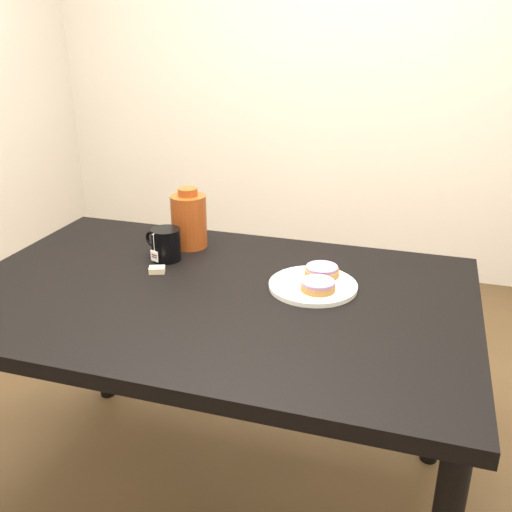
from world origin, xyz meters
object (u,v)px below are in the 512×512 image
at_px(plate, 313,285).
at_px(bagel_back, 322,271).
at_px(mug, 166,244).
at_px(teabag_pouch, 157,270).
at_px(bagel_package, 189,220).
at_px(table, 214,317).
at_px(bagel_front, 318,285).

bearing_deg(plate, bagel_back, 80.19).
distance_m(mug, teabag_pouch, 0.11).
height_order(bagel_back, teabag_pouch, bagel_back).
bearing_deg(bagel_back, bagel_package, 164.41).
relative_size(table, bagel_front, 10.89).
bearing_deg(bagel_package, teabag_pouch, -91.78).
height_order(bagel_back, mug, mug).
height_order(bagel_front, teabag_pouch, bagel_front).
relative_size(plate, mug, 1.71).
height_order(table, mug, mug).
xyz_separation_m(plate, bagel_back, (0.01, 0.06, 0.02)).
height_order(plate, bagel_back, bagel_back).
bearing_deg(mug, plate, 12.17).
xyz_separation_m(table, teabag_pouch, (-0.20, 0.06, 0.09)).
bearing_deg(mug, bagel_package, 99.07).
relative_size(bagel_front, teabag_pouch, 2.86).
distance_m(bagel_back, teabag_pouch, 0.48).
bearing_deg(table, bagel_front, 12.42).
bearing_deg(table, teabag_pouch, 162.49).
distance_m(table, bagel_back, 0.33).
xyz_separation_m(table, plate, (0.26, 0.10, 0.09)).
relative_size(mug, bagel_package, 0.73).
bearing_deg(bagel_package, bagel_back, -15.59).
distance_m(plate, bagel_package, 0.50).
bearing_deg(plate, bagel_package, 156.73).
height_order(plate, bagel_package, bagel_package).
bearing_deg(bagel_package, plate, -23.27).
relative_size(bagel_front, bagel_package, 0.66).
height_order(table, plate, plate).
distance_m(table, plate, 0.29).
height_order(bagel_front, bagel_package, bagel_package).
xyz_separation_m(bagel_back, bagel_front, (0.01, -0.10, 0.00)).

